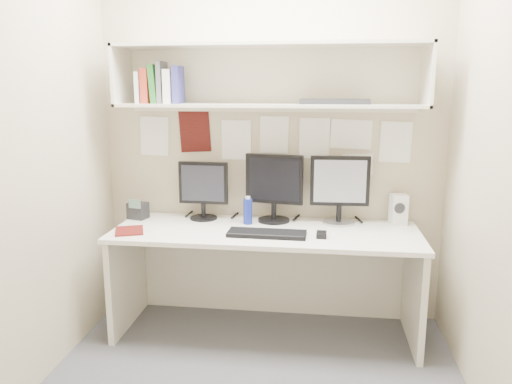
# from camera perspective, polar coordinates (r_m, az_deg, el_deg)

# --- Properties ---
(wall_back) EXTENTS (2.40, 0.02, 2.60)m
(wall_back) POSITION_cam_1_polar(r_m,az_deg,el_deg) (3.52, 1.78, 6.25)
(wall_back) COLOR #B5A78A
(wall_back) RESTS_ON ground
(wall_front) EXTENTS (2.40, 0.02, 2.60)m
(wall_front) POSITION_cam_1_polar(r_m,az_deg,el_deg) (1.57, -5.49, -0.96)
(wall_front) COLOR #B5A78A
(wall_front) RESTS_ON ground
(wall_left) EXTENTS (0.02, 2.00, 2.60)m
(wall_left) POSITION_cam_1_polar(r_m,az_deg,el_deg) (2.95, -24.29, 4.09)
(wall_left) COLOR #B5A78A
(wall_left) RESTS_ON ground
(wall_right) EXTENTS (0.02, 2.00, 2.60)m
(wall_right) POSITION_cam_1_polar(r_m,az_deg,el_deg) (2.65, 26.18, 3.16)
(wall_right) COLOR #B5A78A
(wall_right) RESTS_ON ground
(desk) EXTENTS (2.00, 0.70, 0.73)m
(desk) POSITION_cam_1_polar(r_m,az_deg,el_deg) (3.41, 1.09, -10.18)
(desk) COLOR white
(desk) RESTS_ON floor
(overhead_hutch) EXTENTS (2.00, 0.38, 0.40)m
(overhead_hutch) POSITION_cam_1_polar(r_m,az_deg,el_deg) (3.37, 1.59, 13.14)
(overhead_hutch) COLOR beige
(overhead_hutch) RESTS_ON wall_back
(pinned_papers) EXTENTS (1.92, 0.01, 0.48)m
(pinned_papers) POSITION_cam_1_polar(r_m,az_deg,el_deg) (3.52, 1.77, 5.43)
(pinned_papers) COLOR white
(pinned_papers) RESTS_ON wall_back
(monitor_left) EXTENTS (0.35, 0.19, 0.41)m
(monitor_left) POSITION_cam_1_polar(r_m,az_deg,el_deg) (3.52, -6.04, 0.52)
(monitor_left) COLOR black
(monitor_left) RESTS_ON desk
(monitor_center) EXTENTS (0.40, 0.22, 0.47)m
(monitor_center) POSITION_cam_1_polar(r_m,az_deg,el_deg) (3.44, 2.08, 0.79)
(monitor_center) COLOR black
(monitor_center) RESTS_ON desk
(monitor_right) EXTENTS (0.40, 0.22, 0.46)m
(monitor_right) POSITION_cam_1_polar(r_m,az_deg,el_deg) (3.43, 9.54, 0.56)
(monitor_right) COLOR #A5A5AA
(monitor_right) RESTS_ON desk
(keyboard) EXTENTS (0.50, 0.19, 0.02)m
(keyboard) POSITION_cam_1_polar(r_m,az_deg,el_deg) (3.15, 1.25, -4.78)
(keyboard) COLOR black
(keyboard) RESTS_ON desk
(mouse) EXTENTS (0.06, 0.10, 0.03)m
(mouse) POSITION_cam_1_polar(r_m,az_deg,el_deg) (3.15, 7.49, -4.86)
(mouse) COLOR black
(mouse) RESTS_ON desk
(speaker) EXTENTS (0.12, 0.13, 0.21)m
(speaker) POSITION_cam_1_polar(r_m,az_deg,el_deg) (3.52, 15.95, -1.91)
(speaker) COLOR silver
(speaker) RESTS_ON desk
(blue_bottle) EXTENTS (0.06, 0.06, 0.19)m
(blue_bottle) POSITION_cam_1_polar(r_m,az_deg,el_deg) (3.40, -0.94, -2.17)
(blue_bottle) COLOR navy
(blue_bottle) RESTS_ON desk
(maroon_notebook) EXTENTS (0.24, 0.26, 0.01)m
(maroon_notebook) POSITION_cam_1_polar(r_m,az_deg,el_deg) (3.34, -14.28, -4.31)
(maroon_notebook) COLOR #56110E
(maroon_notebook) RESTS_ON desk
(desk_phone) EXTENTS (0.15, 0.14, 0.15)m
(desk_phone) POSITION_cam_1_polar(r_m,az_deg,el_deg) (3.64, -13.35, -2.05)
(desk_phone) COLOR black
(desk_phone) RESTS_ON desk
(book_stack) EXTENTS (0.29, 0.17, 0.27)m
(book_stack) POSITION_cam_1_polar(r_m,az_deg,el_deg) (3.44, -10.88, 11.89)
(book_stack) COLOR silver
(book_stack) RESTS_ON overhead_hutch
(hutch_tray) EXTENTS (0.45, 0.18, 0.03)m
(hutch_tray) POSITION_cam_1_polar(r_m,az_deg,el_deg) (3.29, 8.99, 10.17)
(hutch_tray) COLOR black
(hutch_tray) RESTS_ON overhead_hutch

